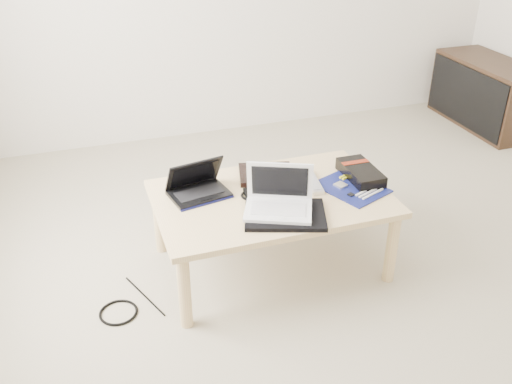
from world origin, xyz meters
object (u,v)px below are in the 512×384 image
object	(u,v)px
white_laptop	(279,200)
gpu_box	(360,173)
netbook	(198,187)
media_cabinet	(487,94)
coffee_table	(271,204)

from	to	relation	value
white_laptop	gpu_box	distance (m)	0.53
netbook	white_laptop	distance (m)	0.41
netbook	media_cabinet	bearing A→B (deg)	23.02
netbook	coffee_table	bearing A→B (deg)	-20.86
coffee_table	netbook	bearing A→B (deg)	159.14
coffee_table	media_cabinet	distance (m)	2.51
coffee_table	gpu_box	xyz separation A→B (m)	(0.48, 0.02, 0.08)
netbook	gpu_box	xyz separation A→B (m)	(0.81, -0.10, -0.01)
media_cabinet	white_laptop	size ratio (longest dim) A/B	2.53
coffee_table	gpu_box	distance (m)	0.49
white_laptop	gpu_box	bearing A→B (deg)	19.21
white_laptop	gpu_box	xyz separation A→B (m)	(0.50, 0.17, -0.03)
white_laptop	gpu_box	size ratio (longest dim) A/B	1.24
coffee_table	white_laptop	world-z (taller)	white_laptop
gpu_box	white_laptop	bearing A→B (deg)	-160.79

